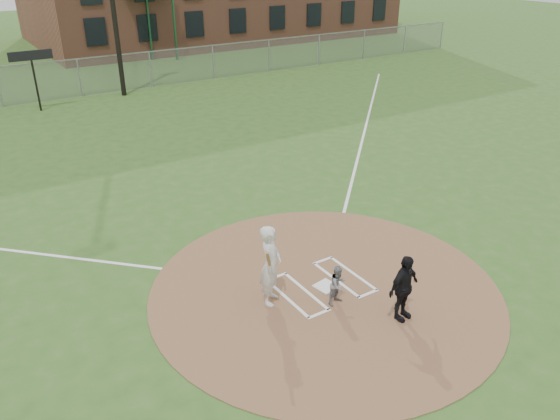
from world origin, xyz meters
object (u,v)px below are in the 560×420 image
home_plate (326,286)px  umpire (404,288)px  catcher (338,285)px  batter_at_plate (271,265)px

home_plate → umpire: 2.11m
catcher → batter_at_plate: size_ratio=0.49×
home_plate → catcher: size_ratio=0.51×
catcher → batter_at_plate: 1.62m
batter_at_plate → catcher: bearing=-34.7°
home_plate → batter_at_plate: 1.73m
umpire → batter_at_plate: 2.96m
home_plate → batter_at_plate: bearing=170.6°
umpire → batter_at_plate: (-2.09, 2.09, 0.19)m
home_plate → catcher: bearing=-104.1°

